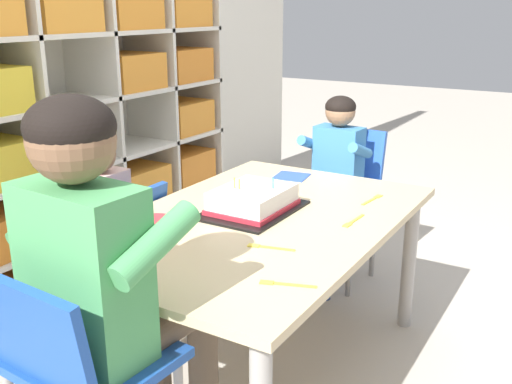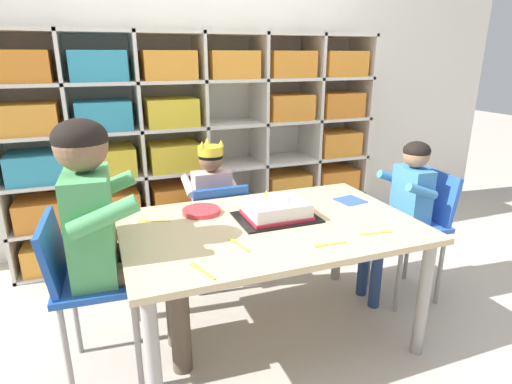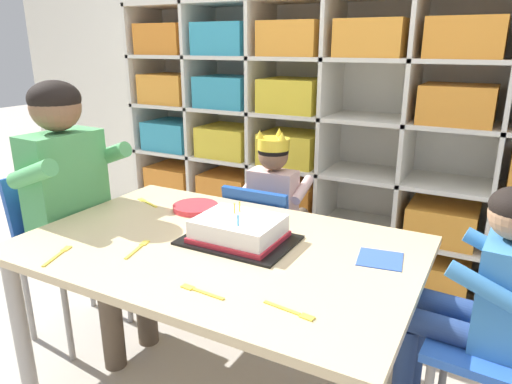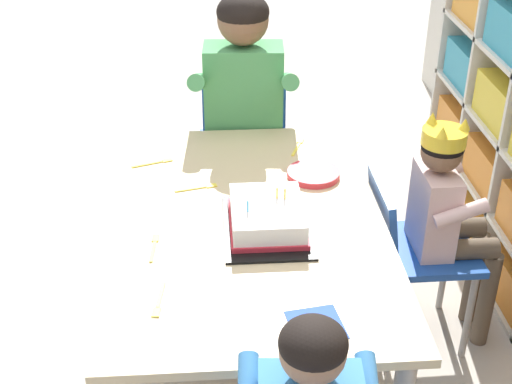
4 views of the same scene
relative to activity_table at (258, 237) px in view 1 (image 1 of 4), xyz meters
name	(u,v)px [view 1 (image 1 of 4)]	position (x,y,z in m)	size (l,w,h in m)	color
ground	(258,369)	(0.00, 0.00, -0.51)	(16.00, 16.00, 0.00)	#BCB2A3
storage_cubby_shelf	(19,150)	(-0.05, 1.11, 0.17)	(2.41, 0.35, 1.42)	silver
activity_table	(258,237)	(0.00, 0.00, 0.00)	(1.28, 0.82, 0.58)	#D1B789
classroom_chair_blue	(117,249)	(-0.10, 0.55, -0.13)	(0.33, 0.35, 0.63)	#1E4CA8
child_with_crown	(93,207)	(-0.10, 0.66, 0.02)	(0.30, 0.31, 0.85)	beige
classroom_chair_adult_side	(75,365)	(-0.78, 0.03, -0.06)	(0.35, 0.39, 0.71)	#1E4CA8
adult_helper_seated	(105,263)	(-0.67, 0.02, 0.16)	(0.44, 0.42, 1.07)	#4C9E5B
classroom_chair_guest_side	(342,187)	(0.88, 0.07, -0.07)	(0.35, 0.36, 0.70)	blue
guest_at_table_side	(333,166)	(0.78, 0.08, 0.05)	(0.31, 0.31, 0.87)	#3D7FBC
birthday_cake_on_tray	(253,201)	(0.05, 0.05, 0.10)	(0.36, 0.26, 0.12)	black
paper_plate_stack	(153,226)	(-0.25, 0.23, 0.08)	(0.18, 0.18, 0.02)	#DB333D
paper_napkin_square	(291,176)	(0.50, 0.14, 0.07)	(0.13, 0.13, 0.00)	#3356B7
fork_by_napkin	(373,199)	(0.38, -0.26, 0.07)	(0.14, 0.03, 0.00)	yellow
fork_at_table_front_edge	(268,247)	(-0.20, -0.15, 0.07)	(0.05, 0.14, 0.00)	yellow
fork_beside_plate_stack	(107,255)	(-0.48, 0.21, 0.07)	(0.14, 0.06, 0.00)	yellow
fork_near_child_seat	(284,284)	(-0.39, -0.31, 0.07)	(0.06, 0.14, 0.00)	yellow
fork_near_cake_tray	(353,221)	(0.13, -0.28, 0.07)	(0.14, 0.02, 0.00)	yellow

